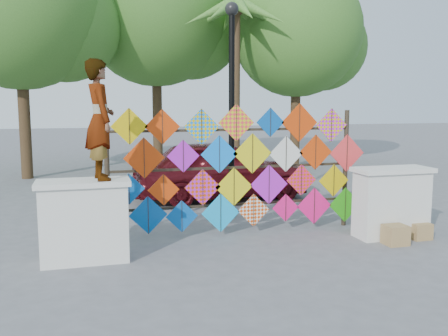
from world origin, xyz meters
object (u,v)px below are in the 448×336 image
Objects in this scene: vendor_woman at (100,120)px; sedan at (220,169)px; kite_rack at (242,169)px; lamppost at (232,90)px.

sedan is at bearing -44.94° from vendor_woman.
lamppost is (0.17, 1.27, 1.47)m from kite_rack.
kite_rack is at bearing 169.47° from sedan.
vendor_woman is 0.41× the size of sedan.
sedan is 1.00× the size of lamppost.
lamppost is at bearing -60.62° from vendor_woman.
vendor_woman is at bearing 142.40° from sedan.
sedan is at bearing 81.70° from kite_rack.
kite_rack reaches higher than sedan.
lamppost is at bearing 169.12° from sedan.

